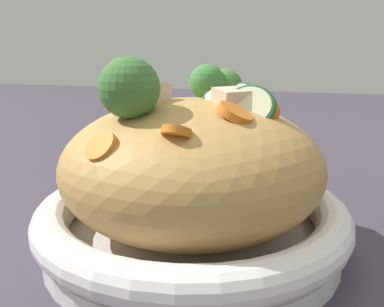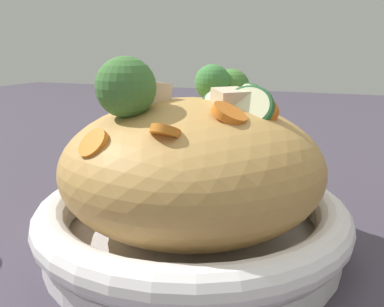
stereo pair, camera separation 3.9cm
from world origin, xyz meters
The scene contains 7 objects.
ground_plane centered at (0.00, 0.00, 0.00)m, with size 3.00×3.00×0.00m, color #3F3845.
serving_bowl centered at (0.00, 0.00, 0.03)m, with size 0.30×0.30×0.05m.
noodle_heap centered at (0.00, 0.00, 0.08)m, with size 0.25×0.25×0.13m.
broccoli_florets centered at (-0.02, 0.00, 0.16)m, with size 0.11×0.18×0.06m.
carrot_coins centered at (0.01, -0.04, 0.14)m, with size 0.15×0.12×0.04m.
zucchini_slices centered at (0.04, 0.03, 0.14)m, with size 0.07×0.10×0.04m.
chicken_chunks centered at (-0.02, -0.01, 0.15)m, with size 0.12×0.06×0.03m.
Camera 2 is at (0.14, -0.36, 0.19)m, focal length 39.13 mm.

